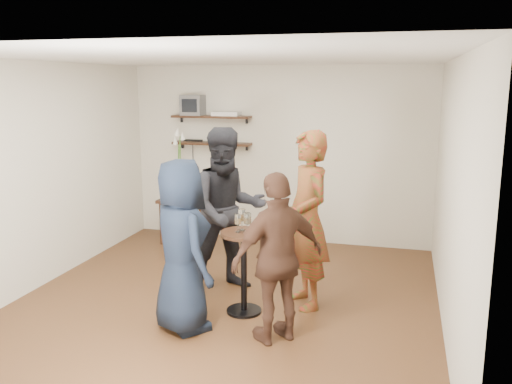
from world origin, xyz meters
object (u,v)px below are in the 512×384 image
(radio, at_px, (218,139))
(person_dark, at_px, (228,210))
(person_navy, at_px, (181,246))
(side_table, at_px, (181,205))
(drinks_table, at_px, (244,261))
(crt_monitor, at_px, (193,105))
(person_plaid, at_px, (307,220))
(dvd_deck, at_px, (227,114))
(person_brown, at_px, (278,258))

(radio, distance_m, person_dark, 2.22)
(radio, xyz_separation_m, person_dark, (0.80, -1.99, -0.58))
(radio, height_order, person_navy, person_navy)
(side_table, relative_size, person_navy, 0.40)
(side_table, bearing_deg, drinks_table, -53.36)
(side_table, bearing_deg, radio, 38.12)
(crt_monitor, relative_size, radio, 1.45)
(crt_monitor, bearing_deg, side_table, -102.96)
(person_plaid, height_order, person_navy, person_plaid)
(person_plaid, relative_size, person_dark, 1.01)
(dvd_deck, relative_size, person_dark, 0.21)
(crt_monitor, relative_size, person_brown, 0.20)
(radio, distance_m, person_brown, 3.57)
(radio, bearing_deg, person_brown, -61.91)
(radio, height_order, person_plaid, person_plaid)
(person_plaid, height_order, person_brown, person_plaid)
(dvd_deck, distance_m, side_table, 1.52)
(dvd_deck, distance_m, person_brown, 3.60)
(crt_monitor, height_order, person_navy, crt_monitor)
(person_brown, bearing_deg, person_plaid, -140.80)
(dvd_deck, height_order, person_dark, dvd_deck)
(side_table, xyz_separation_m, person_navy, (1.18, -2.72, 0.28))
(side_table, bearing_deg, crt_monitor, 77.04)
(radio, relative_size, person_dark, 0.12)
(drinks_table, distance_m, person_brown, 0.73)
(person_brown, bearing_deg, drinks_table, -90.00)
(dvd_deck, relative_size, radio, 1.82)
(radio, distance_m, person_plaid, 2.88)
(person_brown, bearing_deg, dvd_deck, -107.43)
(person_navy, bearing_deg, dvd_deck, -37.60)
(drinks_table, bearing_deg, person_navy, -132.05)
(dvd_deck, xyz_separation_m, person_navy, (0.56, -3.09, -1.06))
(side_table, relative_size, drinks_table, 0.77)
(person_plaid, distance_m, person_dark, 0.98)
(radio, bearing_deg, crt_monitor, 180.00)
(side_table, bearing_deg, person_brown, -51.99)
(person_navy, bearing_deg, person_plaid, -98.03)
(person_dark, relative_size, person_navy, 1.12)
(crt_monitor, distance_m, drinks_table, 3.34)
(dvd_deck, bearing_deg, side_table, -148.72)
(side_table, xyz_separation_m, drinks_table, (1.64, -2.21, 0.00))
(person_dark, xyz_separation_m, person_navy, (-0.10, -1.11, -0.10))
(crt_monitor, height_order, dvd_deck, crt_monitor)
(person_navy, bearing_deg, side_table, -24.58)
(person_brown, bearing_deg, crt_monitor, -100.07)
(person_navy, bearing_deg, person_dark, -53.13)
(person_dark, bearing_deg, person_brown, -84.10)
(side_table, xyz_separation_m, person_brown, (2.12, -2.71, 0.24))
(person_dark, distance_m, person_brown, 1.39)
(crt_monitor, xyz_separation_m, radio, (0.39, 0.00, -0.50))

